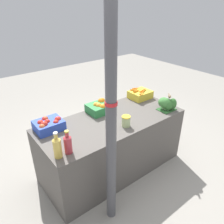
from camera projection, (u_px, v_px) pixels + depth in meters
The scene contains 11 objects.
ground_plane at pixel (112, 167), 3.05m from camera, with size 10.00×10.00×0.00m, color gray.
market_table at pixel (112, 144), 2.87m from camera, with size 1.84×0.81×0.76m, color #56514C.
support_pole at pixel (111, 116), 1.82m from camera, with size 0.11×0.11×2.43m.
apple_crate at pixel (48, 125), 2.45m from camera, with size 0.31×0.25×0.15m.
orange_crate at pixel (100, 107), 2.84m from camera, with size 0.31×0.25×0.15m.
carrot_crate at pixel (140, 94), 3.24m from camera, with size 0.31×0.26×0.15m.
broccoli_pile at pixel (167, 104), 2.88m from camera, with size 0.22×0.21×0.17m.
juice_bottle_golden at pixel (57, 147), 2.00m from camera, with size 0.08×0.08×0.27m.
juice_bottle_ruby at pixel (68, 144), 2.07m from camera, with size 0.08×0.08×0.25m.
pickle_jar at pixel (126, 121), 2.52m from camera, with size 0.10×0.10×0.13m.
sparrow_bird at pixel (170, 96), 2.82m from camera, with size 0.10×0.11×0.05m.
Camera 1 is at (-1.45, -1.85, 2.09)m, focal length 35.00 mm.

